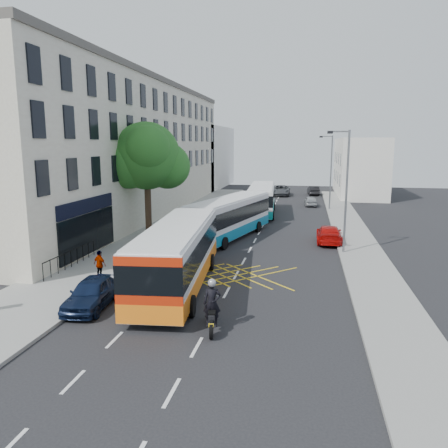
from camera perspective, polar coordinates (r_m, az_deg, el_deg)
The scene contains 21 objects.
ground at distance 19.18m, azimuth -1.32°, elevation -11.88°, with size 120.00×120.00×0.00m, color black.
pavement_left at distance 35.33m, azimuth -9.76°, elevation -1.47°, with size 5.00×70.00×0.15m, color gray.
pavement_right at distance 33.35m, azimuth 16.98°, elevation -2.49°, with size 3.00×70.00×0.15m, color gray.
terrace_main at distance 45.44m, azimuth -12.40°, elevation 9.56°, with size 8.30×45.00×13.50m.
terrace_far at distance 74.52m, azimuth -3.06°, elevation 8.71°, with size 8.00×20.00×10.00m, color silver.
building_right at distance 65.83m, azimuth 17.21°, elevation 7.15°, with size 6.00×18.00×8.00m, color silver.
street_tree at distance 34.57m, azimuth -10.12°, elevation 8.66°, with size 6.30×5.70×8.80m.
lamp_near at distance 29.57m, azimuth 15.54°, elevation 4.90°, with size 1.45×0.15×8.00m.
lamp_far at distance 49.48m, azimuth 13.69°, elevation 7.09°, with size 1.45×0.15×8.00m.
railings at distance 27.14m, azimuth -19.36°, elevation -4.15°, with size 0.08×5.60×1.14m, color black, non-canonical shape.
bus_near at distance 22.44m, azimuth -6.05°, elevation -3.97°, with size 3.79×11.81×3.27m.
bus_mid at distance 33.95m, azimuth 0.70°, elevation 0.90°, with size 5.22×11.42×3.13m.
bus_far at distance 45.61m, azimuth 4.94°, elevation 3.27°, with size 3.18×10.94×3.04m.
motorbike at distance 17.49m, azimuth -1.56°, elevation -10.65°, with size 0.83×2.37×2.11m.
parked_car_blue at distance 20.73m, azimuth -16.85°, elevation -8.59°, with size 1.61×4.01×1.37m, color #0C1733.
parked_car_silver at distance 22.95m, azimuth -11.93°, elevation -6.53°, with size 1.42×4.07×1.34m, color #B8BBC1.
red_hatchback at distance 33.42m, azimuth 13.56°, elevation -1.29°, with size 1.81×4.46×1.29m, color red.
distant_car_grey at distance 62.60m, azimuth 7.48°, elevation 4.37°, with size 2.40×5.21×1.45m, color #46494F.
distant_car_silver at distance 52.68m, azimuth 11.25°, elevation 2.97°, with size 1.39×3.44×1.17m, color #94979B.
distant_car_dark at distance 64.05m, azimuth 11.58°, elevation 4.32°, with size 1.38×3.95×1.30m, color black.
pedestrian_far at distance 24.35m, azimuth -15.91°, elevation -5.12°, with size 0.90×0.38×1.54m, color gray.
Camera 1 is at (3.73, -17.34, 7.30)m, focal length 35.00 mm.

